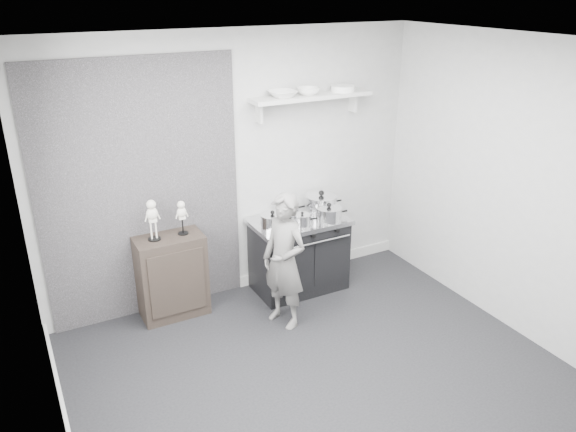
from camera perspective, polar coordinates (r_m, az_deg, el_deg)
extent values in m
plane|color=black|center=(4.89, 3.77, -16.39)|extent=(4.00, 4.00, 0.00)
cube|color=#A4A4A2|center=(5.67, -5.40, 4.85)|extent=(4.00, 0.02, 2.70)
cube|color=#A4A4A2|center=(3.02, 23.12, -14.30)|extent=(4.00, 0.02, 2.70)
cube|color=#A4A4A2|center=(3.64, -23.89, -7.77)|extent=(0.02, 3.60, 2.70)
cube|color=#A4A4A2|center=(5.44, 22.47, 2.38)|extent=(0.02, 3.60, 2.70)
cube|color=silver|center=(3.82, 4.84, 16.95)|extent=(4.00, 3.60, 0.02)
cube|color=black|center=(5.43, -14.60, 2.24)|extent=(1.90, 0.02, 2.50)
cube|color=silver|center=(6.57, 3.17, -4.70)|extent=(2.00, 0.03, 0.12)
cube|color=silver|center=(5.74, 2.41, 12.04)|extent=(1.30, 0.26, 0.04)
cube|color=silver|center=(5.58, -2.96, 10.45)|extent=(0.03, 0.12, 0.20)
cube|color=silver|center=(6.11, 6.61, 11.41)|extent=(0.03, 0.12, 0.20)
cube|color=black|center=(6.00, 1.10, -4.08)|extent=(0.94, 0.56, 0.75)
cube|color=silver|center=(5.83, 1.13, -0.57)|extent=(1.00, 0.60, 0.05)
cube|color=black|center=(5.68, 0.48, -5.52)|extent=(0.40, 0.02, 0.49)
cube|color=black|center=(5.88, 4.37, -4.54)|extent=(0.40, 0.02, 0.49)
cylinder|color=silver|center=(5.63, 2.65, -2.77)|extent=(0.85, 0.02, 0.02)
cylinder|color=black|center=(5.49, 0.04, -2.59)|extent=(0.04, 0.03, 0.04)
cylinder|color=black|center=(5.61, 2.59, -2.02)|extent=(0.04, 0.03, 0.04)
cylinder|color=black|center=(5.75, 5.02, -1.46)|extent=(0.04, 0.03, 0.04)
cube|color=black|center=(5.64, -11.74, -5.96)|extent=(0.65, 0.38, 0.84)
imported|color=slate|center=(5.26, -0.37, -4.61)|extent=(0.47, 0.57, 1.33)
cylinder|color=silver|center=(5.59, -1.57, -0.61)|extent=(0.24, 0.24, 0.13)
cylinder|color=silver|center=(5.56, -1.58, 0.09)|extent=(0.25, 0.25, 0.01)
sphere|color=black|center=(5.55, -1.59, 0.37)|extent=(0.04, 0.04, 0.04)
cylinder|color=black|center=(5.66, -0.12, -0.31)|extent=(0.10, 0.02, 0.02)
cylinder|color=silver|center=(5.88, -0.13, 0.64)|extent=(0.25, 0.25, 0.14)
cylinder|color=silver|center=(5.85, -0.13, 1.35)|extent=(0.26, 0.26, 0.01)
sphere|color=black|center=(5.84, -0.13, 1.62)|extent=(0.05, 0.05, 0.05)
cylinder|color=black|center=(5.95, 1.27, 0.92)|extent=(0.10, 0.02, 0.02)
cylinder|color=silver|center=(6.01, 3.38, 1.21)|extent=(0.33, 0.33, 0.17)
cylinder|color=silver|center=(5.98, 3.40, 2.01)|extent=(0.34, 0.34, 0.01)
sphere|color=black|center=(5.96, 3.41, 2.35)|extent=(0.06, 0.06, 0.06)
cylinder|color=black|center=(6.11, 5.02, 1.53)|extent=(0.10, 0.02, 0.02)
cylinder|color=silver|center=(5.79, 4.16, 0.16)|extent=(0.27, 0.27, 0.13)
cylinder|color=silver|center=(5.76, 4.18, 0.83)|extent=(0.28, 0.28, 0.01)
sphere|color=black|center=(5.75, 4.19, 1.12)|extent=(0.05, 0.05, 0.05)
cylinder|color=black|center=(5.88, 5.61, 0.46)|extent=(0.10, 0.02, 0.02)
cylinder|color=silver|center=(5.63, 1.45, -0.53)|extent=(0.16, 0.16, 0.12)
cylinder|color=silver|center=(5.60, 1.46, 0.10)|extent=(0.17, 0.17, 0.01)
sphere|color=black|center=(5.60, 1.46, 0.31)|extent=(0.03, 0.03, 0.03)
cylinder|color=black|center=(5.69, 2.53, -0.31)|extent=(0.10, 0.02, 0.02)
imported|color=white|center=(5.58, -0.56, 12.30)|extent=(0.27, 0.27, 0.07)
imported|color=white|center=(5.71, 2.07, 12.56)|extent=(0.23, 0.23, 0.07)
cylinder|color=white|center=(5.92, 5.58, 12.77)|extent=(0.24, 0.24, 0.06)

